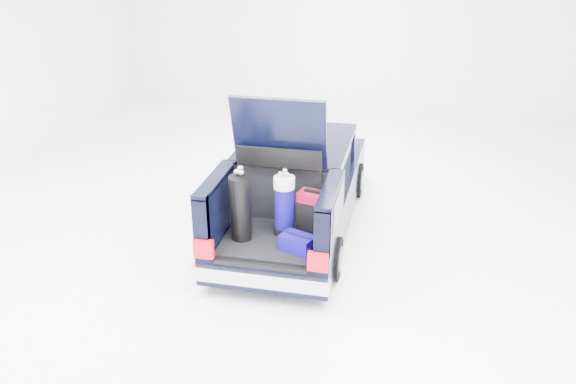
% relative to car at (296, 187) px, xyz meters
% --- Properties ---
extents(ground, '(14.00, 14.00, 0.00)m').
position_rel_car_xyz_m(ground, '(0.00, -0.11, -0.67)').
color(ground, white).
rests_on(ground, ground).
extents(car, '(1.87, 4.65, 2.47)m').
position_rel_car_xyz_m(car, '(0.00, 0.00, 0.00)').
color(car, black).
rests_on(car, ground).
extents(red_suitcase, '(0.44, 0.34, 0.65)m').
position_rel_car_xyz_m(red_suitcase, '(0.50, -1.33, 0.23)').
color(red_suitcase, maroon).
rests_on(red_suitcase, car).
extents(black_golf_bag, '(0.33, 0.37, 1.03)m').
position_rel_car_xyz_m(black_golf_bag, '(-0.41, -1.68, 0.39)').
color(black_golf_bag, black).
rests_on(black_golf_bag, car).
extents(blue_golf_bag, '(0.34, 0.34, 0.95)m').
position_rel_car_xyz_m(blue_golf_bag, '(0.13, -1.41, 0.36)').
color(blue_golf_bag, black).
rests_on(blue_golf_bag, car).
extents(blue_duffel, '(0.51, 0.42, 0.23)m').
position_rel_car_xyz_m(blue_duffel, '(0.39, -1.82, 0.03)').
color(blue_duffel, '#0D0465').
rests_on(blue_duffel, car).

